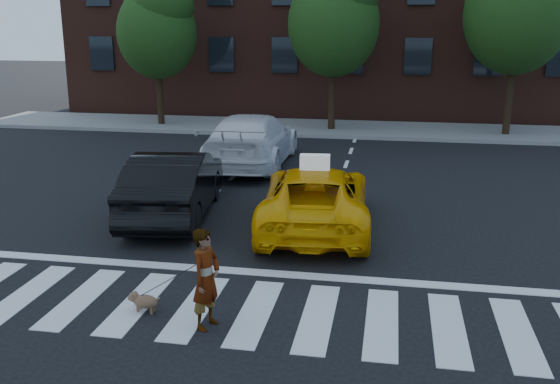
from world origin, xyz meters
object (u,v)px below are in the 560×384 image
dog (143,301)px  black_sedan (174,184)px  woman (206,279)px  tree_right (519,0)px  tree_mid (335,12)px  white_suv (252,140)px  taxi (315,197)px  tree_left (157,23)px

dog → black_sedan: bearing=108.0°
woman → tree_right: bearing=-5.0°
tree_right → dog: tree_right is taller
tree_mid → black_sedan: (-2.53, -12.33, -4.06)m
black_sedan → woman: black_sedan is taller
black_sedan → white_suv: (0.60, 5.66, 0.05)m
tree_right → taxi: 14.70m
white_suv → tree_left: bearing=-50.7°
black_sedan → dog: size_ratio=8.44×
tree_right → dog: size_ratio=13.56×
tree_left → woman: tree_left is taller
tree_left → woman: size_ratio=4.14×
taxi → black_sedan: 3.41m
black_sedan → woman: size_ratio=3.05×
woman → tree_mid: bearing=16.7°
tree_right → black_sedan: (-9.53, -12.33, -4.47)m
tree_mid → tree_left: bearing=180.0°
tree_right → woman: size_ratio=4.90×
woman → dog: size_ratio=2.77×
tree_left → black_sedan: tree_left is taller
black_sedan → dog: black_sedan is taller
black_sedan → white_suv: size_ratio=0.83×
tree_left → dog: tree_left is taller
tree_left → white_suv: size_ratio=1.13×
dog → tree_mid: bearing=89.9°
black_sedan → dog: 5.15m
tree_mid → tree_right: bearing=-0.0°
taxi → white_suv: 6.52m
taxi → woman: woman is taller
woman → dog: (-1.16, 0.30, -0.60)m
woman → black_sedan: bearing=41.5°
tree_mid → woman: bearing=-90.5°
tree_right → taxi: tree_right is taller
black_sedan → tree_left: bearing=-75.9°
tree_left → woman: (7.35, -17.59, -3.65)m
dog → taxi: bearing=69.5°
tree_left → tree_right: bearing=-0.0°
white_suv → woman: bearing=98.7°
tree_left → white_suv: tree_left is taller
taxi → woman: size_ratio=3.19×
black_sedan → woman: (2.38, -5.26, -0.00)m
tree_mid → dog: 17.96m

